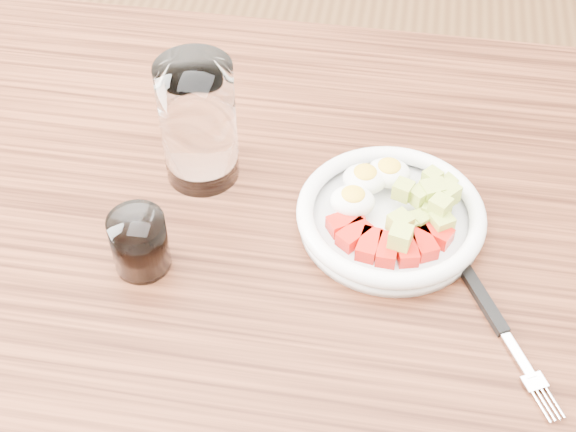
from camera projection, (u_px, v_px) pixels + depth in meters
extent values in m
cube|color=brown|center=(295.00, 251.00, 0.96)|extent=(1.50, 0.90, 0.04)
cylinder|color=white|center=(390.00, 222.00, 0.96)|extent=(0.22, 0.22, 0.01)
torus|color=white|center=(391.00, 213.00, 0.94)|extent=(0.22, 0.22, 0.02)
cube|color=red|center=(345.00, 223.00, 0.94)|extent=(0.05, 0.04, 0.02)
cube|color=red|center=(354.00, 235.00, 0.92)|extent=(0.04, 0.05, 0.02)
cube|color=red|center=(369.00, 245.00, 0.91)|extent=(0.03, 0.04, 0.02)
cube|color=red|center=(387.00, 250.00, 0.91)|extent=(0.02, 0.04, 0.02)
cube|color=red|center=(406.00, 249.00, 0.91)|extent=(0.03, 0.05, 0.02)
cube|color=red|center=(423.00, 243.00, 0.91)|extent=(0.04, 0.05, 0.02)
cube|color=red|center=(434.00, 233.00, 0.92)|extent=(0.05, 0.04, 0.02)
ellipsoid|color=white|center=(365.00, 179.00, 0.97)|extent=(0.05, 0.05, 0.03)
ellipsoid|color=yellow|center=(365.00, 172.00, 0.96)|extent=(0.03, 0.03, 0.01)
ellipsoid|color=white|center=(389.00, 173.00, 0.98)|extent=(0.05, 0.05, 0.03)
ellipsoid|color=yellow|center=(389.00, 166.00, 0.97)|extent=(0.03, 0.03, 0.01)
ellipsoid|color=white|center=(353.00, 201.00, 0.94)|extent=(0.05, 0.05, 0.03)
ellipsoid|color=yellow|center=(353.00, 194.00, 0.93)|extent=(0.03, 0.03, 0.01)
cube|color=#BBC54B|center=(403.00, 190.00, 0.94)|extent=(0.03, 0.03, 0.02)
cube|color=#BBC54B|center=(447.00, 192.00, 0.95)|extent=(0.03, 0.03, 0.02)
cube|color=#BBC54B|center=(419.00, 196.00, 0.94)|extent=(0.03, 0.03, 0.02)
cube|color=#BBC54B|center=(438.00, 205.00, 0.95)|extent=(0.03, 0.03, 0.02)
cube|color=#BBC54B|center=(430.00, 192.00, 0.96)|extent=(0.02, 0.02, 0.02)
cube|color=#BBC54B|center=(447.00, 194.00, 0.94)|extent=(0.03, 0.03, 0.02)
cube|color=#BBC54B|center=(400.00, 223.00, 0.92)|extent=(0.03, 0.03, 0.02)
cube|color=#BBC54B|center=(400.00, 237.00, 0.89)|extent=(0.03, 0.03, 0.02)
cube|color=#BBC54B|center=(411.00, 224.00, 0.93)|extent=(0.03, 0.03, 0.02)
cube|color=#BBC54B|center=(441.00, 223.00, 0.92)|extent=(0.03, 0.03, 0.02)
cube|color=#BBC54B|center=(420.00, 221.00, 0.93)|extent=(0.03, 0.03, 0.02)
cube|color=#BBC54B|center=(431.00, 192.00, 0.94)|extent=(0.03, 0.03, 0.02)
cube|color=#BBC54B|center=(432.00, 178.00, 0.97)|extent=(0.03, 0.03, 0.02)
cube|color=#BBC54B|center=(440.00, 206.00, 0.92)|extent=(0.03, 0.03, 0.02)
cube|color=#BBC54B|center=(437.00, 189.00, 0.95)|extent=(0.03, 0.03, 0.02)
cube|color=#BBC54B|center=(450.00, 184.00, 0.98)|extent=(0.03, 0.03, 0.02)
cube|color=#BBC54B|center=(432.00, 211.00, 0.94)|extent=(0.03, 0.03, 0.02)
cube|color=black|center=(482.00, 298.00, 0.88)|extent=(0.06, 0.09, 0.01)
cube|color=silver|center=(518.00, 355.00, 0.83)|extent=(0.04, 0.06, 0.00)
cube|color=silver|center=(534.00, 382.00, 0.81)|extent=(0.03, 0.03, 0.00)
cylinder|color=silver|center=(542.00, 407.00, 0.79)|extent=(0.02, 0.03, 0.00)
cylinder|color=silver|center=(546.00, 406.00, 0.79)|extent=(0.02, 0.03, 0.00)
cylinder|color=silver|center=(551.00, 404.00, 0.79)|extent=(0.02, 0.03, 0.00)
cylinder|color=silver|center=(555.00, 403.00, 0.79)|extent=(0.02, 0.03, 0.00)
cylinder|color=white|center=(198.00, 123.00, 0.96)|extent=(0.09, 0.09, 0.16)
cylinder|color=white|center=(139.00, 243.00, 0.89)|extent=(0.06, 0.06, 0.07)
cylinder|color=black|center=(140.00, 244.00, 0.90)|extent=(0.06, 0.06, 0.06)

